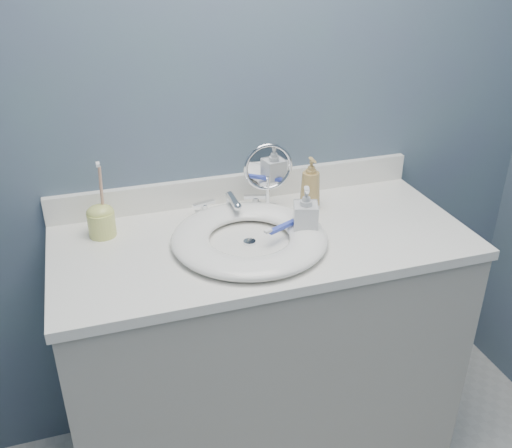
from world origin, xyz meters
name	(u,v)px	position (x,y,z in m)	size (l,w,h in m)	color
back_wall	(235,105)	(0.00, 1.25, 1.20)	(2.20, 0.02, 2.40)	#4C5672
vanity_cabinet	(262,356)	(0.00, 0.97, 0.42)	(1.20, 0.55, 0.85)	#A9A49A
countertop	(263,240)	(0.00, 0.97, 0.86)	(1.22, 0.57, 0.03)	white
backsplash	(238,187)	(0.00, 1.24, 0.93)	(1.22, 0.02, 0.09)	white
basin	(249,238)	(-0.05, 0.94, 0.90)	(0.45, 0.45, 0.04)	white
drain	(250,242)	(-0.05, 0.94, 0.88)	(0.04, 0.04, 0.01)	silver
faucet	(231,206)	(-0.05, 1.14, 0.91)	(0.25, 0.13, 0.07)	silver
makeup_mirror	(268,175)	(0.07, 1.13, 1.01)	(0.16, 0.09, 0.23)	silver
soap_bottle_amber	(311,184)	(0.20, 1.11, 0.97)	(0.07, 0.07, 0.17)	#A8884C
soap_bottle_clear	(306,212)	(0.12, 0.94, 0.96)	(0.07, 0.07, 0.16)	silver
toothbrush_holder	(101,219)	(-0.45, 1.12, 0.93)	(0.08, 0.08, 0.23)	#D1D76B
toothbrush_lying	(287,225)	(0.06, 0.94, 0.92)	(0.16, 0.09, 0.02)	#3649C2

